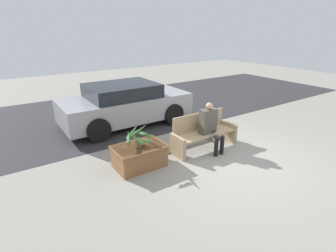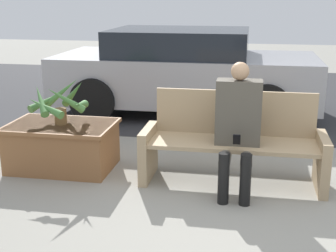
{
  "view_description": "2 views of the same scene",
  "coord_description": "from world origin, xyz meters",
  "views": [
    {
      "loc": [
        -4.39,
        -3.78,
        3.01
      ],
      "look_at": [
        -1.07,
        1.18,
        0.74
      ],
      "focal_mm": 28.0,
      "sensor_mm": 36.0,
      "label": 1
    },
    {
      "loc": [
        0.05,
        -3.61,
        1.87
      ],
      "look_at": [
        -0.78,
        0.96,
        0.56
      ],
      "focal_mm": 50.0,
      "sensor_mm": 36.0,
      "label": 2
    }
  ],
  "objects": [
    {
      "name": "road_surface",
      "position": [
        0.0,
        5.27,
        0.0
      ],
      "size": [
        20.0,
        6.0,
        0.01
      ],
      "primitive_type": "cube",
      "color": "#2D2D30",
      "rests_on": "ground_plane"
    },
    {
      "name": "ground_plane",
      "position": [
        0.0,
        0.0,
        0.0
      ],
      "size": [
        30.0,
        30.0,
        0.0
      ],
      "primitive_type": "plane",
      "color": "gray"
    },
    {
      "name": "bench",
      "position": [
        -0.11,
        0.96,
        0.42
      ],
      "size": [
        1.83,
        0.58,
        0.91
      ],
      "color": "tan",
      "rests_on": "ground_plane"
    },
    {
      "name": "planter_box",
      "position": [
        -1.97,
        1.0,
        0.27
      ],
      "size": [
        1.15,
        0.76,
        0.51
      ],
      "color": "brown",
      "rests_on": "ground_plane"
    },
    {
      "name": "potted_plant",
      "position": [
        -1.97,
        1.0,
        0.76
      ],
      "size": [
        0.65,
        0.65,
        0.49
      ],
      "color": "brown",
      "rests_on": "planter_box"
    },
    {
      "name": "person_seated",
      "position": [
        -0.06,
        0.77,
        0.68
      ],
      "size": [
        0.44,
        0.61,
        1.25
      ],
      "color": "#4C473D",
      "rests_on": "ground_plane"
    },
    {
      "name": "parked_car",
      "position": [
        -1.01,
        3.74,
        0.68
      ],
      "size": [
        4.07,
        1.98,
        1.34
      ],
      "color": "#99999E",
      "rests_on": "ground_plane"
    }
  ]
}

